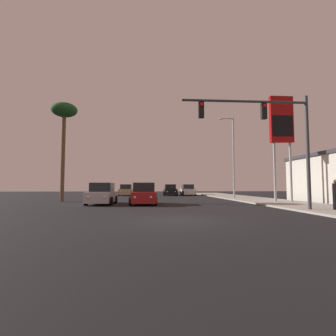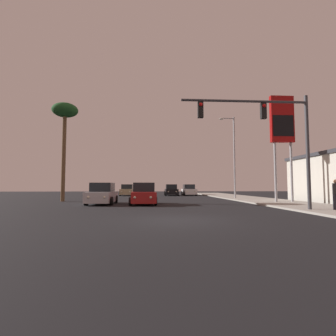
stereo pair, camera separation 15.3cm
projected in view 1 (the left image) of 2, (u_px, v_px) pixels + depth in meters
ground_plane at (178, 220)px, 10.89m from camera, size 120.00×120.00×0.00m
sidewalk_right at (280, 203)px, 21.51m from camera, size 5.00×60.00×0.12m
car_white at (188, 190)px, 40.33m from camera, size 2.04×4.33×1.68m
car_black at (170, 190)px, 39.59m from camera, size 2.04×4.31×1.68m
car_red at (144, 195)px, 20.37m from camera, size 2.04×4.34×1.68m
car_tan at (126, 190)px, 39.38m from camera, size 2.04×4.32×1.68m
car_silver at (102, 194)px, 20.46m from camera, size 2.04×4.33×1.68m
traffic_light_mast at (272, 128)px, 14.86m from camera, size 7.32×0.36×6.50m
street_lamp at (232, 153)px, 29.05m from camera, size 1.74×0.24×9.00m
gas_station_sign at (281, 125)px, 22.38m from camera, size 2.00×0.42×9.00m
pedestrian_on_sidewalk at (336, 193)px, 14.54m from camera, size 0.34×0.32×1.67m
palm_tree_near at (64, 116)px, 24.73m from camera, size 2.40×2.40×9.29m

